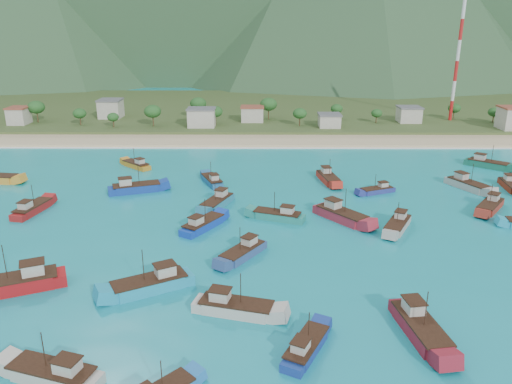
{
  "coord_description": "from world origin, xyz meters",
  "views": [
    {
      "loc": [
        -5.65,
        -81.89,
        37.06
      ],
      "look_at": [
        -6.28,
        18.0,
        3.0
      ],
      "focal_mm": 35.0,
      "sensor_mm": 36.0,
      "label": 1
    }
  ],
  "objects_px": {
    "boat_12": "(377,191)",
    "boat_18": "(467,185)",
    "boat_7": "(328,179)",
    "boat_26": "(398,225)",
    "boat_5": "(32,209)",
    "boat_28": "(151,285)",
    "boat_17": "(278,216)",
    "boat_31": "(54,375)",
    "boat_27": "(420,328)",
    "boat_4": "(203,225)",
    "boat_8": "(217,203)",
    "boat_29": "(487,164)",
    "boat_15": "(212,181)",
    "boat_23": "(136,165)",
    "boat_24": "(17,284)",
    "boat_30": "(511,186)",
    "boat_13": "(490,207)",
    "boat_25": "(306,348)",
    "boat_9": "(135,188)",
    "radio_tower": "(457,61)",
    "boat_10": "(341,216)",
    "boat_22": "(243,253)",
    "boat_2": "(235,308)"
  },
  "relations": [
    {
      "from": "boat_4",
      "to": "boat_24",
      "type": "height_order",
      "value": "boat_24"
    },
    {
      "from": "boat_9",
      "to": "boat_29",
      "type": "bearing_deg",
      "value": 83.86
    },
    {
      "from": "boat_7",
      "to": "boat_26",
      "type": "bearing_deg",
      "value": 97.34
    },
    {
      "from": "boat_23",
      "to": "boat_8",
      "type": "bearing_deg",
      "value": -97.82
    },
    {
      "from": "boat_8",
      "to": "boat_29",
      "type": "bearing_deg",
      "value": -134.27
    },
    {
      "from": "boat_7",
      "to": "boat_13",
      "type": "relative_size",
      "value": 1.09
    },
    {
      "from": "boat_12",
      "to": "boat_28",
      "type": "bearing_deg",
      "value": 112.9
    },
    {
      "from": "boat_23",
      "to": "boat_24",
      "type": "height_order",
      "value": "boat_24"
    },
    {
      "from": "boat_12",
      "to": "boat_29",
      "type": "distance_m",
      "value": 40.68
    },
    {
      "from": "boat_22",
      "to": "boat_9",
      "type": "bearing_deg",
      "value": -18.26
    },
    {
      "from": "boat_10",
      "to": "boat_13",
      "type": "distance_m",
      "value": 32.43
    },
    {
      "from": "boat_30",
      "to": "boat_9",
      "type": "bearing_deg",
      "value": 8.29
    },
    {
      "from": "boat_5",
      "to": "boat_17",
      "type": "xyz_separation_m",
      "value": [
        50.34,
        -3.45,
        -0.02
      ]
    },
    {
      "from": "boat_5",
      "to": "boat_7",
      "type": "bearing_deg",
      "value": 30.13
    },
    {
      "from": "boat_12",
      "to": "boat_17",
      "type": "bearing_deg",
      "value": 102.21
    },
    {
      "from": "boat_9",
      "to": "boat_27",
      "type": "bearing_deg",
      "value": 21.98
    },
    {
      "from": "boat_15",
      "to": "boat_31",
      "type": "distance_m",
      "value": 71.1
    },
    {
      "from": "boat_13",
      "to": "boat_28",
      "type": "distance_m",
      "value": 71.94
    },
    {
      "from": "boat_2",
      "to": "boat_28",
      "type": "bearing_deg",
      "value": -101.16
    },
    {
      "from": "boat_28",
      "to": "boat_27",
      "type": "bearing_deg",
      "value": -135.3
    },
    {
      "from": "boat_13",
      "to": "boat_25",
      "type": "relative_size",
      "value": 1.07
    },
    {
      "from": "boat_25",
      "to": "boat_12",
      "type": "bearing_deg",
      "value": 96.77
    },
    {
      "from": "boat_4",
      "to": "boat_13",
      "type": "height_order",
      "value": "boat_13"
    },
    {
      "from": "boat_12",
      "to": "boat_26",
      "type": "relative_size",
      "value": 0.84
    },
    {
      "from": "boat_12",
      "to": "boat_7",
      "type": "bearing_deg",
      "value": 26.75
    },
    {
      "from": "radio_tower",
      "to": "boat_10",
      "type": "xyz_separation_m",
      "value": [
        -56.85,
        -98.2,
        -22.69
      ]
    },
    {
      "from": "boat_2",
      "to": "boat_4",
      "type": "xyz_separation_m",
      "value": [
        -7.39,
        28.96,
        -0.07
      ]
    },
    {
      "from": "boat_18",
      "to": "boat_28",
      "type": "distance_m",
      "value": 80.14
    },
    {
      "from": "boat_12",
      "to": "boat_18",
      "type": "distance_m",
      "value": 22.16
    },
    {
      "from": "boat_24",
      "to": "boat_30",
      "type": "bearing_deg",
      "value": -86.98
    },
    {
      "from": "boat_28",
      "to": "boat_4",
      "type": "bearing_deg",
      "value": -41.25
    },
    {
      "from": "boat_27",
      "to": "boat_12",
      "type": "bearing_deg",
      "value": -105.72
    },
    {
      "from": "boat_7",
      "to": "boat_17",
      "type": "relative_size",
      "value": 1.04
    },
    {
      "from": "boat_5",
      "to": "boat_28",
      "type": "xyz_separation_m",
      "value": [
        30.86,
        -31.16,
        0.17
      ]
    },
    {
      "from": "boat_2",
      "to": "boat_17",
      "type": "xyz_separation_m",
      "value": [
        7.02,
        33.72,
        -0.08
      ]
    },
    {
      "from": "boat_8",
      "to": "boat_23",
      "type": "height_order",
      "value": "boat_8"
    },
    {
      "from": "boat_12",
      "to": "boat_24",
      "type": "height_order",
      "value": "boat_24"
    },
    {
      "from": "boat_9",
      "to": "boat_12",
      "type": "bearing_deg",
      "value": 70.26
    },
    {
      "from": "boat_5",
      "to": "boat_26",
      "type": "bearing_deg",
      "value": 5.1
    },
    {
      "from": "boat_22",
      "to": "boat_31",
      "type": "xyz_separation_m",
      "value": [
        -19.63,
        -30.54,
        0.07
      ]
    },
    {
      "from": "boat_22",
      "to": "boat_29",
      "type": "height_order",
      "value": "boat_29"
    },
    {
      "from": "boat_4",
      "to": "boat_27",
      "type": "relative_size",
      "value": 0.86
    },
    {
      "from": "boat_17",
      "to": "boat_31",
      "type": "height_order",
      "value": "boat_31"
    },
    {
      "from": "boat_7",
      "to": "boat_13",
      "type": "distance_m",
      "value": 36.69
    },
    {
      "from": "boat_12",
      "to": "boat_28",
      "type": "relative_size",
      "value": 0.71
    },
    {
      "from": "boat_24",
      "to": "boat_29",
      "type": "xyz_separation_m",
      "value": [
        96.77,
        65.87,
        -0.21
      ]
    },
    {
      "from": "boat_5",
      "to": "boat_23",
      "type": "relative_size",
      "value": 1.21
    },
    {
      "from": "boat_2",
      "to": "boat_22",
      "type": "bearing_deg",
      "value": -167.32
    },
    {
      "from": "boat_13",
      "to": "boat_10",
      "type": "bearing_deg",
      "value": 48.36
    },
    {
      "from": "boat_31",
      "to": "boat_27",
      "type": "bearing_deg",
      "value": -60.91
    }
  ]
}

